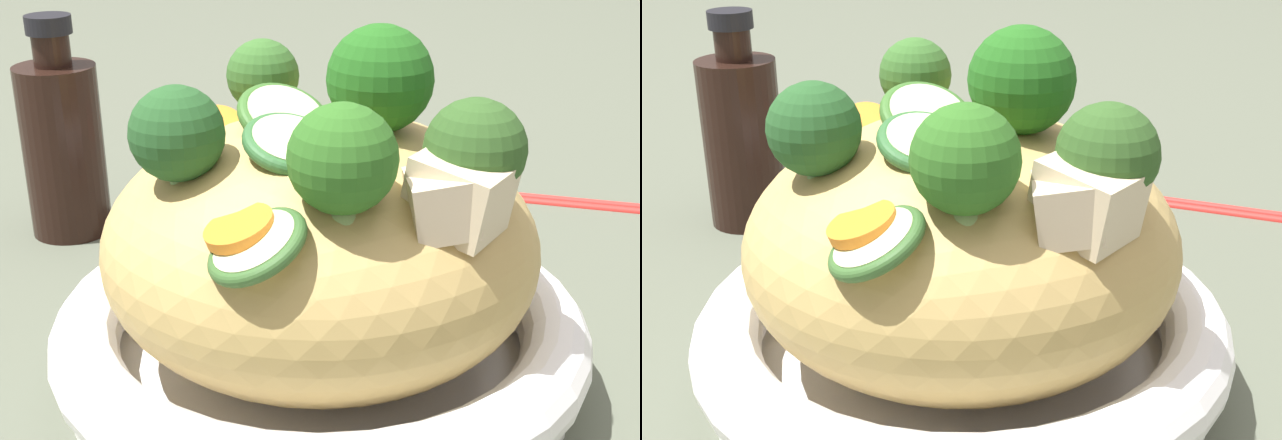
{
  "view_description": "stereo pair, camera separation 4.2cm",
  "coord_description": "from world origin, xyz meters",
  "views": [
    {
      "loc": [
        0.15,
        -0.36,
        0.26
      ],
      "look_at": [
        0.0,
        0.0,
        0.09
      ],
      "focal_mm": 47.99,
      "sensor_mm": 36.0,
      "label": 1
    },
    {
      "loc": [
        0.19,
        -0.34,
        0.26
      ],
      "look_at": [
        0.0,
        0.0,
        0.09
      ],
      "focal_mm": 47.99,
      "sensor_mm": 36.0,
      "label": 2
    }
  ],
  "objects": [
    {
      "name": "soy_sauce_bottle",
      "position": [
        -0.25,
        0.11,
        0.07
      ],
      "size": [
        0.06,
        0.06,
        0.16
      ],
      "color": "black",
      "rests_on": "ground_plane"
    },
    {
      "name": "chicken_chunks",
      "position": [
        0.07,
        -0.03,
        0.13
      ],
      "size": [
        0.05,
        0.05,
        0.04
      ],
      "color": "beige",
      "rests_on": "serving_bowl"
    },
    {
      "name": "carrot_coins",
      "position": [
        -0.0,
        0.0,
        0.13
      ],
      "size": [
        0.17,
        0.18,
        0.04
      ],
      "color": "orange",
      "rests_on": "serving_bowl"
    },
    {
      "name": "noodle_heap",
      "position": [
        0.0,
        -0.0,
        0.08
      ],
      "size": [
        0.22,
        0.22,
        0.13
      ],
      "color": "tan",
      "rests_on": "serving_bowl"
    },
    {
      "name": "broccoli_florets",
      "position": [
        0.02,
        -0.02,
        0.15
      ],
      "size": [
        0.18,
        0.15,
        0.08
      ],
      "color": "#A4C373",
      "rests_on": "serving_bowl"
    },
    {
      "name": "chopsticks_pair",
      "position": [
        0.06,
        0.3,
        0.0
      ],
      "size": [
        0.23,
        0.05,
        0.01
      ],
      "color": "red",
      "rests_on": "ground_plane"
    },
    {
      "name": "zucchini_slices",
      "position": [
        -0.0,
        -0.02,
        0.13
      ],
      "size": [
        0.09,
        0.22,
        0.05
      ],
      "color": "beige",
      "rests_on": "serving_bowl"
    },
    {
      "name": "ground_plane",
      "position": [
        0.0,
        0.0,
        0.0
      ],
      "size": [
        3.0,
        3.0,
        0.0
      ],
      "primitive_type": "plane",
      "color": "#505646"
    },
    {
      "name": "serving_bowl",
      "position": [
        0.0,
        0.0,
        0.03
      ],
      "size": [
        0.27,
        0.27,
        0.05
      ],
      "color": "white",
      "rests_on": "ground_plane"
    }
  ]
}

